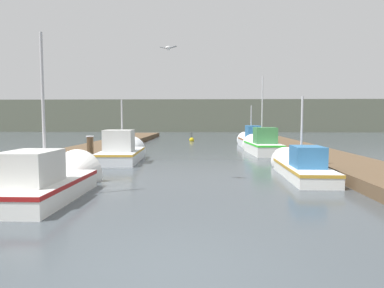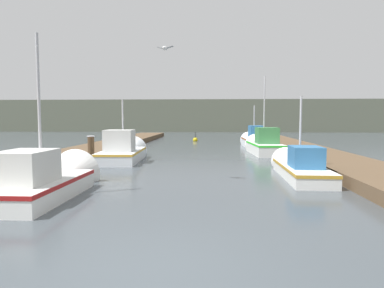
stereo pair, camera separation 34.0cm
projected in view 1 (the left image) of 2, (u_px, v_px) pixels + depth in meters
ground_plane at (166, 276)px, 4.63m from camera, size 200.00×200.00×0.00m
dock_left at (93, 150)px, 20.80m from camera, size 2.81×40.00×0.40m
dock_right at (303, 151)px, 20.31m from camera, size 2.81×40.00×0.40m
distant_shore_ridge at (202, 116)px, 59.47m from camera, size 120.00×16.00×4.96m
fishing_boat_0 at (50, 181)px, 9.39m from camera, size 1.78×4.46×4.92m
fishing_boat_1 at (299, 166)px, 12.74m from camera, size 1.42×5.21×3.31m
fishing_boat_2 at (123, 151)px, 17.24m from camera, size 1.99×5.04×3.57m
fishing_boat_3 at (261, 145)px, 20.83m from camera, size 1.81×5.13×5.00m
fishing_boat_4 at (250, 140)px, 25.67m from camera, size 1.62×5.20×3.42m
mooring_piling_0 at (90, 149)px, 16.26m from camera, size 0.35×0.35×1.28m
channel_buoy at (192, 140)px, 31.41m from camera, size 0.44×0.44×0.94m
seagull_lead at (168, 48)px, 10.76m from camera, size 0.56×0.31×0.12m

